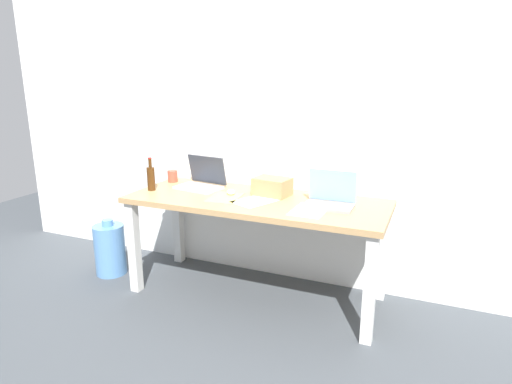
# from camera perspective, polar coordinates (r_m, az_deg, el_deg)

# --- Properties ---
(ground_plane) EXTENTS (8.00, 8.00, 0.00)m
(ground_plane) POSITION_cam_1_polar(r_m,az_deg,el_deg) (3.33, 0.00, -13.25)
(ground_plane) COLOR #42474C
(back_wall) EXTENTS (5.20, 0.08, 2.60)m
(back_wall) POSITION_cam_1_polar(r_m,az_deg,el_deg) (3.34, 2.84, 10.20)
(back_wall) COLOR white
(back_wall) RESTS_ON ground
(desk) EXTENTS (1.84, 0.71, 0.74)m
(desk) POSITION_cam_1_polar(r_m,az_deg,el_deg) (3.08, 0.00, -2.64)
(desk) COLOR tan
(desk) RESTS_ON ground
(laptop_left) EXTENTS (0.37, 0.30, 0.24)m
(laptop_left) POSITION_cam_1_polar(r_m,az_deg,el_deg) (3.38, -7.17, 1.46)
(laptop_left) COLOR silver
(laptop_left) RESTS_ON desk
(laptop_right) EXTENTS (0.32, 0.22, 0.24)m
(laptop_right) POSITION_cam_1_polar(r_m,az_deg,el_deg) (2.91, 9.69, -0.82)
(laptop_right) COLOR gray
(laptop_right) RESTS_ON desk
(beer_bottle) EXTENTS (0.06, 0.06, 0.25)m
(beer_bottle) POSITION_cam_1_polar(r_m,az_deg,el_deg) (3.36, -13.66, 1.84)
(beer_bottle) COLOR #47280F
(beer_bottle) RESTS_ON desk
(computer_mouse) EXTENTS (0.10, 0.12, 0.03)m
(computer_mouse) POSITION_cam_1_polar(r_m,az_deg,el_deg) (3.17, -3.30, -0.00)
(computer_mouse) COLOR silver
(computer_mouse) RESTS_ON desk
(cardboard_box) EXTENTS (0.28, 0.22, 0.13)m
(cardboard_box) POSITION_cam_1_polar(r_m,az_deg,el_deg) (3.13, 2.15, 0.71)
(cardboard_box) COLOR tan
(cardboard_box) RESTS_ON desk
(coffee_mug) EXTENTS (0.08, 0.08, 0.09)m
(coffee_mug) POSITION_cam_1_polar(r_m,az_deg,el_deg) (3.60, -10.92, 2.06)
(coffee_mug) COLOR #D84C38
(coffee_mug) RESTS_ON desk
(paper_yellow_folder) EXTENTS (0.24, 0.32, 0.00)m
(paper_yellow_folder) POSITION_cam_1_polar(r_m,az_deg,el_deg) (3.09, -4.16, -0.73)
(paper_yellow_folder) COLOR #F4E06B
(paper_yellow_folder) RESTS_ON desk
(paper_sheet_front_right) EXTENTS (0.22, 0.30, 0.00)m
(paper_sheet_front_right) POSITION_cam_1_polar(r_m,az_deg,el_deg) (2.81, 7.04, -2.42)
(paper_sheet_front_right) COLOR white
(paper_sheet_front_right) RESTS_ON desk
(paper_sheet_center) EXTENTS (0.31, 0.36, 0.00)m
(paper_sheet_center) POSITION_cam_1_polar(r_m,az_deg,el_deg) (3.00, -0.14, -1.18)
(paper_sheet_center) COLOR white
(paper_sheet_center) RESTS_ON desk
(water_cooler_jug) EXTENTS (0.25, 0.25, 0.46)m
(water_cooler_jug) POSITION_cam_1_polar(r_m,az_deg,el_deg) (3.77, -18.68, -7.14)
(water_cooler_jug) COLOR #598CC6
(water_cooler_jug) RESTS_ON ground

